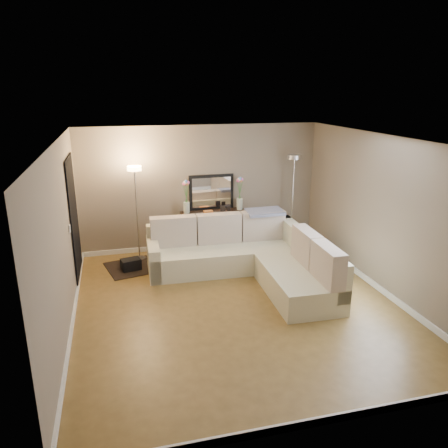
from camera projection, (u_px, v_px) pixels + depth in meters
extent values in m
cube|color=olive|center=(236.00, 304.00, 6.97)|extent=(5.00, 5.50, 0.01)
cube|color=white|center=(238.00, 139.00, 6.20)|extent=(5.00, 5.50, 0.01)
cube|color=gray|center=(201.00, 188.00, 9.14)|extent=(5.00, 0.02, 2.60)
cube|color=gray|center=(319.00, 314.00, 4.03)|extent=(5.00, 0.02, 2.60)
cube|color=gray|center=(62.00, 240.00, 6.00)|extent=(0.02, 5.50, 2.60)
cube|color=gray|center=(384.00, 215.00, 7.18)|extent=(0.02, 5.50, 2.60)
cube|color=white|center=(202.00, 244.00, 9.49)|extent=(5.00, 0.03, 0.10)
cube|color=white|center=(310.00, 423.00, 4.43)|extent=(5.00, 0.03, 0.10)
cube|color=white|center=(73.00, 321.00, 6.37)|extent=(0.03, 5.50, 0.10)
cube|color=white|center=(374.00, 285.00, 7.54)|extent=(0.03, 5.50, 0.10)
cube|color=black|center=(74.00, 220.00, 7.64)|extent=(0.02, 1.20, 2.20)
cube|color=white|center=(70.00, 229.00, 6.82)|extent=(0.02, 0.08, 0.12)
cube|color=beige|center=(225.00, 257.00, 8.30)|extent=(2.88, 1.07, 0.44)
cube|color=beige|center=(220.00, 236.00, 8.57)|extent=(2.86, 0.30, 0.61)
cube|color=beige|center=(154.00, 259.00, 8.00)|extent=(0.23, 0.99, 0.61)
cube|color=beige|center=(298.00, 283.00, 7.22)|extent=(1.04, 1.79, 0.44)
cube|color=beige|center=(309.00, 253.00, 7.67)|extent=(0.30, 2.75, 0.61)
cube|color=beige|center=(173.00, 231.00, 8.20)|extent=(0.86, 0.27, 0.57)
cube|color=beige|center=(219.00, 228.00, 8.39)|extent=(0.86, 0.27, 0.57)
cube|color=beige|center=(263.00, 225.00, 8.57)|extent=(0.86, 0.27, 0.57)
cube|color=beige|center=(307.00, 246.00, 7.43)|extent=(0.26, 0.80, 0.57)
cube|color=beige|center=(328.00, 264.00, 6.66)|extent=(0.26, 0.80, 0.57)
cube|color=slate|center=(265.00, 212.00, 8.50)|extent=(0.73, 0.44, 0.10)
cube|color=black|center=(213.00, 212.00, 9.15)|extent=(1.36, 0.40, 0.04)
cube|color=black|center=(186.00, 236.00, 8.98)|extent=(0.05, 0.05, 0.79)
cube|color=black|center=(183.00, 231.00, 9.24)|extent=(0.05, 0.05, 0.79)
cube|color=black|center=(244.00, 231.00, 9.30)|extent=(0.05, 0.05, 0.79)
cube|color=black|center=(239.00, 227.00, 9.57)|extent=(0.05, 0.05, 0.79)
cube|color=black|center=(214.00, 240.00, 9.34)|extent=(1.28, 0.37, 0.03)
cube|color=#BF3333|center=(188.00, 238.00, 9.16)|extent=(0.04, 0.17, 0.20)
cube|color=#3359A5|center=(190.00, 237.00, 9.16)|extent=(0.04, 0.17, 0.22)
cube|color=gold|center=(192.00, 236.00, 9.17)|extent=(0.05, 0.17, 0.24)
cube|color=#3F7F4C|center=(195.00, 237.00, 9.19)|extent=(0.05, 0.17, 0.20)
cube|color=#994C99|center=(197.00, 236.00, 9.20)|extent=(0.04, 0.17, 0.22)
cube|color=orange|center=(199.00, 236.00, 9.21)|extent=(0.04, 0.17, 0.24)
cube|color=#262626|center=(201.00, 236.00, 9.23)|extent=(0.05, 0.17, 0.20)
cube|color=#4C99B2|center=(204.00, 236.00, 9.24)|extent=(0.05, 0.17, 0.22)
cube|color=#B2A58C|center=(206.00, 235.00, 9.25)|extent=(0.04, 0.17, 0.24)
cube|color=brown|center=(208.00, 236.00, 9.27)|extent=(0.04, 0.17, 0.20)
cube|color=navy|center=(210.00, 235.00, 9.28)|extent=(0.05, 0.17, 0.22)
cube|color=gold|center=(213.00, 234.00, 9.29)|extent=(0.05, 0.17, 0.24)
cube|color=black|center=(211.00, 192.00, 9.20)|extent=(0.96, 0.07, 0.75)
cube|color=white|center=(212.00, 192.00, 9.17)|extent=(0.83, 0.03, 0.62)
cube|color=orange|center=(208.00, 212.00, 9.08)|extent=(0.19, 0.13, 0.04)
cube|color=black|center=(223.00, 209.00, 9.13)|extent=(0.10, 0.02, 0.14)
cube|color=black|center=(229.00, 209.00, 9.16)|extent=(0.08, 0.02, 0.11)
cylinder|color=silver|center=(187.00, 208.00, 8.96)|extent=(0.13, 0.13, 0.25)
cylinder|color=#38722D|center=(185.00, 194.00, 8.87)|extent=(0.10, 0.01, 0.43)
sphere|color=#E5598C|center=(184.00, 184.00, 8.80)|extent=(0.07, 0.07, 0.07)
cylinder|color=#38722D|center=(186.00, 194.00, 8.87)|extent=(0.06, 0.01, 0.46)
sphere|color=white|center=(185.00, 183.00, 8.80)|extent=(0.07, 0.07, 0.07)
cylinder|color=#38722D|center=(186.00, 193.00, 8.87)|extent=(0.01, 0.01, 0.48)
sphere|color=#598CE5|center=(186.00, 182.00, 8.80)|extent=(0.07, 0.07, 0.07)
cylinder|color=#38722D|center=(187.00, 194.00, 8.88)|extent=(0.06, 0.01, 0.44)
sphere|color=#E58C4C|center=(187.00, 184.00, 8.82)|extent=(0.07, 0.07, 0.07)
cylinder|color=#38722D|center=(187.00, 194.00, 8.88)|extent=(0.11, 0.01, 0.45)
sphere|color=#D866B2|center=(188.00, 183.00, 8.81)|extent=(0.07, 0.07, 0.07)
cylinder|color=silver|center=(240.00, 204.00, 9.26)|extent=(0.13, 0.13, 0.25)
cylinder|color=#38722D|center=(239.00, 191.00, 9.17)|extent=(0.10, 0.01, 0.43)
sphere|color=#E5598C|center=(238.00, 181.00, 9.10)|extent=(0.07, 0.07, 0.07)
cylinder|color=#38722D|center=(239.00, 190.00, 9.17)|extent=(0.06, 0.01, 0.46)
sphere|color=white|center=(239.00, 180.00, 9.10)|extent=(0.07, 0.07, 0.07)
cylinder|color=#38722D|center=(240.00, 190.00, 9.17)|extent=(0.01, 0.01, 0.48)
sphere|color=#598CE5|center=(240.00, 179.00, 9.10)|extent=(0.07, 0.07, 0.07)
cylinder|color=#38722D|center=(240.00, 191.00, 9.18)|extent=(0.06, 0.01, 0.44)
sphere|color=#E58C4C|center=(241.00, 181.00, 9.11)|extent=(0.07, 0.07, 0.07)
cylinder|color=#38722D|center=(241.00, 190.00, 9.17)|extent=(0.11, 0.01, 0.45)
sphere|color=#D866B2|center=(242.00, 180.00, 9.11)|extent=(0.07, 0.07, 0.07)
cylinder|color=silver|center=(140.00, 258.00, 8.81)|extent=(0.30, 0.30, 0.03)
cylinder|color=silver|center=(137.00, 216.00, 8.54)|extent=(0.03, 0.03, 1.80)
cylinder|color=#FFBF72|center=(134.00, 168.00, 8.26)|extent=(0.32, 0.32, 0.08)
cylinder|color=silver|center=(290.00, 244.00, 9.59)|extent=(0.27, 0.27, 0.03)
cylinder|color=silver|center=(292.00, 203.00, 9.31)|extent=(0.03, 0.03, 1.89)
cylinder|color=silver|center=(294.00, 157.00, 9.02)|extent=(0.29, 0.29, 0.09)
cube|color=black|center=(140.00, 266.00, 8.46)|extent=(1.42, 1.19, 0.02)
cube|color=black|center=(131.00, 265.00, 8.25)|extent=(0.40, 0.32, 0.23)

